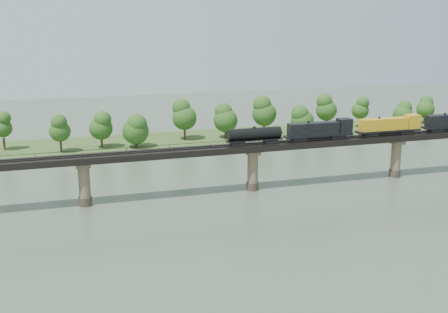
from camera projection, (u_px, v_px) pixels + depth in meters
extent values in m
plane|color=#3B4A3A|center=(303.00, 235.00, 110.15)|extent=(400.00, 400.00, 0.00)
cube|color=#314A1D|center=(198.00, 139.00, 188.80)|extent=(300.00, 24.00, 1.60)
cylinder|color=#473A2D|center=(85.00, 201.00, 126.64)|extent=(3.00, 3.00, 2.00)
cylinder|color=#7A6A50|center=(84.00, 182.00, 125.51)|extent=(2.60, 2.60, 9.00)
cube|color=#7A6A50|center=(83.00, 165.00, 124.51)|extent=(3.20, 3.20, 1.00)
cylinder|color=#473A2D|center=(252.00, 186.00, 137.73)|extent=(3.00, 3.00, 2.00)
cylinder|color=#7A6A50|center=(253.00, 168.00, 136.61)|extent=(2.60, 2.60, 9.00)
cube|color=#7A6A50|center=(253.00, 152.00, 135.60)|extent=(3.20, 3.20, 1.00)
cylinder|color=#473A2D|center=(395.00, 173.00, 148.82)|extent=(3.00, 3.00, 2.00)
cylinder|color=#7A6A50|center=(396.00, 156.00, 147.70)|extent=(2.60, 2.60, 9.00)
cube|color=#7A6A50|center=(397.00, 142.00, 146.69)|extent=(3.20, 3.20, 1.00)
cube|color=black|center=(253.00, 147.00, 135.29)|extent=(220.00, 5.00, 1.50)
cube|color=black|center=(254.00, 145.00, 134.39)|extent=(220.00, 0.12, 0.16)
cube|color=black|center=(252.00, 143.00, 135.78)|extent=(220.00, 0.12, 0.16)
cube|color=black|center=(256.00, 144.00, 132.70)|extent=(220.00, 0.10, 0.10)
cube|color=black|center=(250.00, 139.00, 137.15)|extent=(220.00, 0.10, 0.10)
cube|color=black|center=(256.00, 145.00, 132.79)|extent=(0.08, 0.08, 0.70)
cube|color=black|center=(250.00, 141.00, 137.24)|extent=(0.08, 0.08, 0.70)
cylinder|color=#382619|center=(4.00, 144.00, 170.48)|extent=(0.70, 0.70, 3.71)
sphere|color=#1E4714|center=(3.00, 128.00, 169.24)|extent=(5.67, 5.67, 5.67)
sphere|color=#1E4714|center=(2.00, 118.00, 168.47)|extent=(4.25, 4.25, 4.25)
cylinder|color=#382619|center=(61.00, 147.00, 167.78)|extent=(0.70, 0.70, 3.51)
sphere|color=#1E4714|center=(60.00, 131.00, 166.61)|extent=(6.31, 6.31, 6.31)
sphere|color=#1E4714|center=(59.00, 122.00, 165.88)|extent=(4.73, 4.73, 4.73)
cylinder|color=#382619|center=(102.00, 142.00, 173.53)|extent=(0.70, 0.70, 3.34)
sphere|color=#1E4714|center=(101.00, 128.00, 172.41)|extent=(7.18, 7.18, 7.18)
sphere|color=#1E4714|center=(100.00, 119.00, 171.71)|extent=(5.39, 5.39, 5.39)
cylinder|color=#382619|center=(136.00, 143.00, 173.93)|extent=(0.70, 0.70, 2.83)
sphere|color=#1E4714|center=(136.00, 131.00, 172.99)|extent=(8.26, 8.26, 8.26)
sphere|color=#1E4714|center=(135.00, 124.00, 172.40)|extent=(6.19, 6.19, 6.19)
cylinder|color=#382619|center=(185.00, 134.00, 184.55)|extent=(0.70, 0.70, 3.96)
sphere|color=#1E4714|center=(185.00, 118.00, 183.23)|extent=(8.07, 8.07, 8.07)
sphere|color=#1E4714|center=(184.00, 108.00, 182.40)|extent=(6.05, 6.05, 6.05)
cylinder|color=#382619|center=(226.00, 133.00, 186.98)|extent=(0.70, 0.70, 3.27)
sphere|color=#1E4714|center=(226.00, 120.00, 185.89)|extent=(8.03, 8.03, 8.03)
sphere|color=#1E4714|center=(226.00, 112.00, 185.21)|extent=(6.02, 6.02, 6.02)
cylinder|color=#382619|center=(264.00, 129.00, 191.90)|extent=(0.70, 0.70, 3.92)
sphere|color=#1E4714|center=(264.00, 114.00, 190.59)|extent=(8.29, 8.29, 8.29)
sphere|color=#1E4714|center=(264.00, 104.00, 189.77)|extent=(6.21, 6.21, 6.21)
cylinder|color=#382619|center=(302.00, 132.00, 188.59)|extent=(0.70, 0.70, 3.02)
sphere|color=#1E4714|center=(302.00, 121.00, 187.58)|extent=(7.74, 7.74, 7.74)
sphere|color=#1E4714|center=(302.00, 113.00, 186.95)|extent=(5.80, 5.80, 5.80)
cylinder|color=#382619|center=(326.00, 124.00, 200.20)|extent=(0.70, 0.70, 3.80)
sphere|color=#1E4714|center=(326.00, 110.00, 198.93)|extent=(7.47, 7.47, 7.47)
sphere|color=#1E4714|center=(327.00, 101.00, 198.14)|extent=(5.60, 5.60, 5.60)
cylinder|color=#382619|center=(359.00, 123.00, 204.26)|extent=(0.70, 0.70, 3.38)
sphere|color=#1E4714|center=(360.00, 110.00, 203.13)|extent=(6.23, 6.23, 6.23)
sphere|color=#1E4714|center=(361.00, 103.00, 202.42)|extent=(4.67, 4.67, 4.67)
cylinder|color=#382619|center=(402.00, 124.00, 202.73)|extent=(0.70, 0.70, 2.77)
sphere|color=#1E4714|center=(403.00, 114.00, 201.81)|extent=(7.04, 7.04, 7.04)
sphere|color=#1E4714|center=(403.00, 108.00, 201.23)|extent=(5.28, 5.28, 5.28)
cylinder|color=#382619|center=(424.00, 120.00, 211.20)|extent=(0.70, 0.70, 2.94)
sphere|color=#1E4714|center=(425.00, 109.00, 210.21)|extent=(6.73, 6.73, 6.73)
sphere|color=#1E4714|center=(426.00, 103.00, 209.60)|extent=(5.05, 5.05, 5.05)
cube|color=black|center=(436.00, 130.00, 149.29)|extent=(3.77, 2.26, 1.04)
cube|color=black|center=(405.00, 132.00, 146.67)|extent=(3.77, 2.26, 1.04)
cube|color=black|center=(370.00, 134.00, 143.80)|extent=(3.77, 2.26, 1.04)
cube|color=black|center=(388.00, 130.00, 145.07)|extent=(17.90, 2.83, 0.47)
cube|color=#C49017|center=(384.00, 124.00, 144.25)|extent=(13.19, 2.54, 3.01)
cube|color=#C49017|center=(412.00, 121.00, 146.53)|extent=(3.39, 2.83, 3.58)
cylinder|color=black|center=(388.00, 132.00, 145.20)|extent=(5.65, 1.32, 1.32)
cube|color=black|center=(337.00, 136.00, 141.19)|extent=(3.77, 2.26, 1.04)
cube|color=black|center=(299.00, 139.00, 138.32)|extent=(3.77, 2.26, 1.04)
cube|color=black|center=(318.00, 135.00, 139.59)|extent=(17.90, 2.83, 0.47)
cube|color=black|center=(313.00, 129.00, 138.76)|extent=(13.19, 2.54, 3.01)
cube|color=black|center=(344.00, 126.00, 141.04)|extent=(3.39, 2.83, 3.58)
cylinder|color=black|center=(318.00, 137.00, 139.72)|extent=(5.65, 1.32, 1.32)
cube|color=black|center=(271.00, 141.00, 136.23)|extent=(3.30, 2.07, 1.04)
cube|color=black|center=(237.00, 143.00, 133.88)|extent=(3.30, 2.07, 1.04)
cube|color=black|center=(254.00, 140.00, 134.90)|extent=(14.13, 2.26, 0.28)
cylinder|color=black|center=(254.00, 134.00, 134.52)|extent=(13.19, 2.83, 2.83)
cylinder|color=black|center=(254.00, 127.00, 134.15)|extent=(0.66, 0.66, 0.47)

